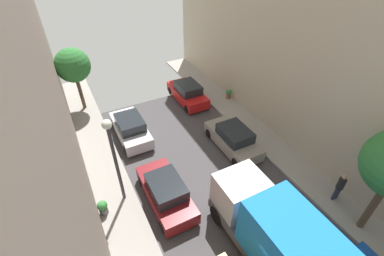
# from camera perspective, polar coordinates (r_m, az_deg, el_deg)

# --- Properties ---
(sidewalk_right) EXTENTS (2.00, 44.00, 0.15)m
(sidewalk_right) POSITION_cam_1_polar(r_m,az_deg,el_deg) (15.76, 34.27, -18.48)
(sidewalk_right) COLOR gray
(sidewalk_right) RESTS_ON ground
(parked_car_left_3) EXTENTS (1.78, 4.20, 1.57)m
(parked_car_left_3) POSITION_cam_1_polar(r_m,az_deg,el_deg) (14.00, -5.55, -13.38)
(parked_car_left_3) COLOR maroon
(parked_car_left_3) RESTS_ON ground
(parked_car_left_4) EXTENTS (1.78, 4.20, 1.57)m
(parked_car_left_4) POSITION_cam_1_polar(r_m,az_deg,el_deg) (18.19, -12.91, -0.03)
(parked_car_left_4) COLOR silver
(parked_car_left_4) RESTS_ON ground
(parked_car_right_2) EXTENTS (1.78, 4.20, 1.57)m
(parked_car_right_2) POSITION_cam_1_polar(r_m,az_deg,el_deg) (17.07, 8.75, -2.28)
(parked_car_right_2) COLOR gray
(parked_car_right_2) RESTS_ON ground
(parked_car_right_3) EXTENTS (1.78, 4.20, 1.57)m
(parked_car_right_3) POSITION_cam_1_polar(r_m,az_deg,el_deg) (21.52, -0.94, 7.45)
(parked_car_right_3) COLOR red
(parked_car_right_3) RESTS_ON ground
(delivery_truck) EXTENTS (2.26, 6.60, 3.38)m
(delivery_truck) POSITION_cam_1_polar(r_m,az_deg,el_deg) (11.76, 18.02, -21.70)
(delivery_truck) COLOR #4C4C51
(delivery_truck) RESTS_ON ground
(pedestrian) EXTENTS (0.40, 0.36, 1.72)m
(pedestrian) POSITION_cam_1_polar(r_m,az_deg,el_deg) (15.58, 28.87, -10.80)
(pedestrian) COLOR #2D334C
(pedestrian) RESTS_ON sidewalk_right
(street_tree_0) EXTENTS (2.40, 2.40, 4.68)m
(street_tree_0) POSITION_cam_1_polar(r_m,az_deg,el_deg) (20.83, -23.97, 12.01)
(street_tree_0) COLOR brown
(street_tree_0) RESTS_ON sidewalk_left
(potted_plant_0) EXTENTS (0.45, 0.45, 0.79)m
(potted_plant_0) POSITION_cam_1_polar(r_m,az_deg,el_deg) (21.92, 7.76, 7.30)
(potted_plant_0) COLOR brown
(potted_plant_0) RESTS_ON sidewalk_right
(potted_plant_4) EXTENTS (0.49, 0.49, 0.81)m
(potted_plant_4) POSITION_cam_1_polar(r_m,az_deg,el_deg) (14.24, -18.41, -15.67)
(potted_plant_4) COLOR slate
(potted_plant_4) RESTS_ON sidewalk_left
(lamp_post) EXTENTS (0.44, 0.44, 4.97)m
(lamp_post) POSITION_cam_1_polar(r_m,az_deg,el_deg) (12.53, -16.42, -4.51)
(lamp_post) COLOR #333338
(lamp_post) RESTS_ON sidewalk_left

